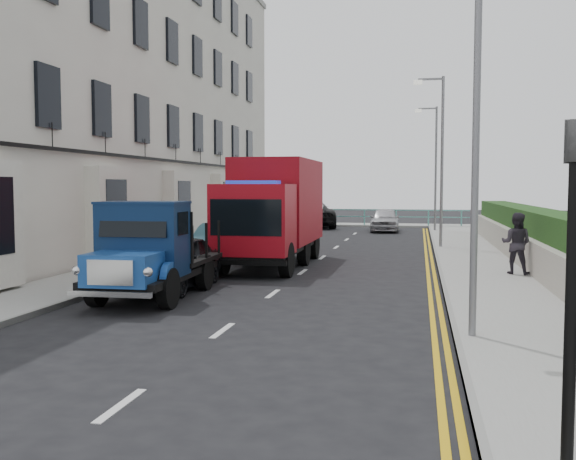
# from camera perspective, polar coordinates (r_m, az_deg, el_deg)

# --- Properties ---
(ground) EXTENTS (120.00, 120.00, 0.00)m
(ground) POSITION_cam_1_polar(r_m,az_deg,el_deg) (13.53, -3.28, -7.08)
(ground) COLOR black
(ground) RESTS_ON ground
(pavement_west) EXTENTS (2.40, 38.00, 0.12)m
(pavement_west) POSITION_cam_1_polar(r_m,az_deg,el_deg) (23.61, -9.90, -2.27)
(pavement_west) COLOR gray
(pavement_west) RESTS_ON ground
(pavement_east) EXTENTS (2.60, 38.00, 0.12)m
(pavement_east) POSITION_cam_1_polar(r_m,az_deg,el_deg) (22.07, 16.42, -2.81)
(pavement_east) COLOR gray
(pavement_east) RESTS_ON ground
(promenade) EXTENTS (30.00, 2.50, 0.12)m
(promenade) POSITION_cam_1_polar(r_m,az_deg,el_deg) (42.05, 6.89, 0.45)
(promenade) COLOR gray
(promenade) RESTS_ON ground
(sea_plane) EXTENTS (120.00, 120.00, 0.00)m
(sea_plane) POSITION_cam_1_polar(r_m,az_deg,el_deg) (72.97, 8.88, 1.84)
(sea_plane) COLOR #4D5A69
(sea_plane) RESTS_ON ground
(terrace_west) EXTENTS (6.31, 30.20, 14.25)m
(terrace_west) POSITION_cam_1_polar(r_m,az_deg,el_deg) (29.23, -15.12, 12.80)
(terrace_west) COLOR silver
(terrace_west) RESTS_ON ground
(garden_east) EXTENTS (1.45, 28.00, 1.75)m
(garden_east) POSITION_cam_1_polar(r_m,az_deg,el_deg) (22.23, 21.37, -0.70)
(garden_east) COLOR #B2AD9E
(garden_east) RESTS_ON ground
(seafront_railing) EXTENTS (13.00, 0.08, 1.11)m
(seafront_railing) POSITION_cam_1_polar(r_m,az_deg,el_deg) (41.23, 6.81, 1.10)
(seafront_railing) COLOR #59B2A5
(seafront_railing) RESTS_ON ground
(lamp_near) EXTENTS (1.23, 0.18, 7.00)m
(lamp_near) POSITION_cam_1_polar(r_m,az_deg,el_deg) (10.96, 15.78, 11.20)
(lamp_near) COLOR slate
(lamp_near) RESTS_ON ground
(lamp_mid) EXTENTS (1.23, 0.18, 7.00)m
(lamp_mid) POSITION_cam_1_polar(r_m,az_deg,el_deg) (26.89, 13.28, 6.83)
(lamp_mid) COLOR slate
(lamp_mid) RESTS_ON ground
(lamp_far) EXTENTS (1.23, 0.18, 7.00)m
(lamp_far) POSITION_cam_1_polar(r_m,az_deg,el_deg) (36.88, 12.82, 6.02)
(lamp_far) COLOR slate
(lamp_far) RESTS_ON ground
(traffic_signal) EXTENTS (0.16, 0.20, 3.10)m
(traffic_signal) POSITION_cam_1_polar(r_m,az_deg,el_deg) (5.49, 24.01, -1.70)
(traffic_signal) COLOR black
(traffic_signal) RESTS_ON ground
(bedford_lorry) EXTENTS (1.99, 4.73, 2.21)m
(bedford_lorry) POSITION_cam_1_polar(r_m,az_deg,el_deg) (14.67, -12.49, -2.30)
(bedford_lorry) COLOR black
(bedford_lorry) RESTS_ON ground
(red_lorry) EXTENTS (2.29, 6.62, 3.46)m
(red_lorry) POSITION_cam_1_polar(r_m,az_deg,el_deg) (20.83, -1.26, 1.88)
(red_lorry) COLOR black
(red_lorry) RESTS_ON ground
(parked_car_front) EXTENTS (1.61, 3.95, 1.34)m
(parked_car_front) POSITION_cam_1_polar(r_m,az_deg,el_deg) (16.42, -10.20, -2.83)
(parked_car_front) COLOR black
(parked_car_front) RESTS_ON ground
(parked_car_mid) EXTENTS (1.43, 3.82, 1.25)m
(parked_car_mid) POSITION_cam_1_polar(r_m,az_deg,el_deg) (23.04, -6.19, -0.98)
(parked_car_mid) COLOR #5198AE
(parked_car_mid) RESTS_ON ground
(parked_car_rear) EXTENTS (2.42, 4.95, 1.39)m
(parked_car_rear) POSITION_cam_1_polar(r_m,az_deg,el_deg) (25.89, -4.18, -0.28)
(parked_car_rear) COLOR silver
(parked_car_rear) RESTS_ON ground
(seafront_car_left) EXTENTS (3.83, 6.10, 1.57)m
(seafront_car_left) POSITION_cam_1_polar(r_m,az_deg,el_deg) (40.42, 2.16, 1.36)
(seafront_car_left) COLOR black
(seafront_car_left) RESTS_ON ground
(seafront_car_right) EXTENTS (1.72, 4.01, 1.35)m
(seafront_car_right) POSITION_cam_1_polar(r_m,az_deg,el_deg) (37.01, 8.59, 0.91)
(seafront_car_right) COLOR #B1B0B5
(seafront_car_right) RESTS_ON ground
(pedestrian_east_far) EXTENTS (1.01, 0.90, 1.73)m
(pedestrian_east_far) POSITION_cam_1_polar(r_m,az_deg,el_deg) (19.07, 19.63, -1.12)
(pedestrian_east_far) COLOR #2C2730
(pedestrian_east_far) RESTS_ON pavement_east
(pedestrian_west_near) EXTENTS (1.14, 0.86, 1.80)m
(pedestrian_west_near) POSITION_cam_1_polar(r_m,az_deg,el_deg) (23.07, -12.53, -0.06)
(pedestrian_west_near) COLOR black
(pedestrian_west_near) RESTS_ON pavement_west
(pedestrian_west_far) EXTENTS (0.83, 0.61, 1.55)m
(pedestrian_west_far) POSITION_cam_1_polar(r_m,az_deg,el_deg) (23.38, -10.53, -0.28)
(pedestrian_west_far) COLOR #3F2F2E
(pedestrian_west_far) RESTS_ON pavement_west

